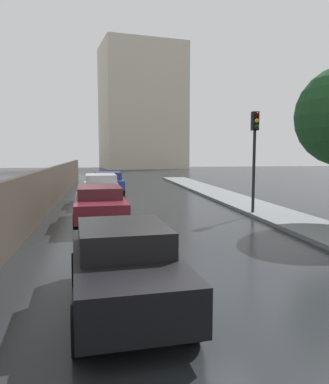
{
  "coord_description": "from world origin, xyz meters",
  "views": [
    {
      "loc": [
        -1.89,
        -6.73,
        2.6
      ],
      "look_at": [
        0.03,
        4.89,
        1.36
      ],
      "focal_mm": 35.03,
      "sensor_mm": 36.0,
      "label": 1
    }
  ],
  "objects_px": {
    "car_maroon_near_kerb": "(100,204)",
    "car_white_behind_camera": "(101,188)",
    "car_blue_mid_road": "(108,182)",
    "traffic_light": "(255,143)",
    "car_black_far_ahead": "(124,265)"
  },
  "relations": [
    {
      "from": "car_maroon_near_kerb",
      "to": "car_white_behind_camera",
      "type": "distance_m",
      "value": 5.21
    },
    {
      "from": "car_maroon_near_kerb",
      "to": "car_white_behind_camera",
      "type": "bearing_deg",
      "value": -92.92
    },
    {
      "from": "car_blue_mid_road",
      "to": "traffic_light",
      "type": "distance_m",
      "value": 11.45
    },
    {
      "from": "car_maroon_near_kerb",
      "to": "car_blue_mid_road",
      "type": "relative_size",
      "value": 1.13
    },
    {
      "from": "car_maroon_near_kerb",
      "to": "traffic_light",
      "type": "relative_size",
      "value": 1.1
    },
    {
      "from": "car_black_far_ahead",
      "to": "traffic_light",
      "type": "xyz_separation_m",
      "value": [
        5.8,
        8.45,
        2.26
      ]
    },
    {
      "from": "car_black_far_ahead",
      "to": "car_white_behind_camera",
      "type": "relative_size",
      "value": 0.95
    },
    {
      "from": "car_black_far_ahead",
      "to": "car_white_behind_camera",
      "type": "distance_m",
      "value": 12.99
    },
    {
      "from": "car_blue_mid_road",
      "to": "car_white_behind_camera",
      "type": "bearing_deg",
      "value": 81.85
    },
    {
      "from": "car_black_far_ahead",
      "to": "traffic_light",
      "type": "height_order",
      "value": "traffic_light"
    },
    {
      "from": "car_blue_mid_road",
      "to": "car_white_behind_camera",
      "type": "height_order",
      "value": "car_white_behind_camera"
    },
    {
      "from": "car_maroon_near_kerb",
      "to": "car_white_behind_camera",
      "type": "relative_size",
      "value": 1.07
    },
    {
      "from": "car_white_behind_camera",
      "to": "traffic_light",
      "type": "xyz_separation_m",
      "value": [
        6.21,
        -4.54,
        2.2
      ]
    },
    {
      "from": "car_maroon_near_kerb",
      "to": "traffic_light",
      "type": "bearing_deg",
      "value": -176.4
    },
    {
      "from": "car_maroon_near_kerb",
      "to": "car_blue_mid_road",
      "type": "bearing_deg",
      "value": -95.1
    }
  ]
}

